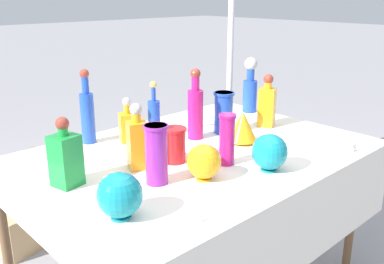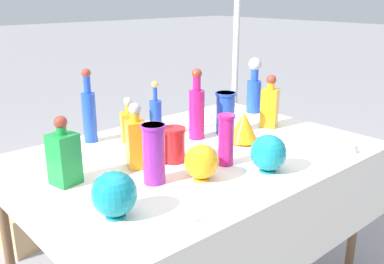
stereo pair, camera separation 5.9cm
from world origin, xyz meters
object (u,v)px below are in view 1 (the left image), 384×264
(square_decanter_1, at_px, (128,125))
(slender_vase_2, at_px, (227,138))
(round_bowl_2, at_px, (204,162))
(slender_vase_0, at_px, (156,153))
(tall_bottle_1, at_px, (87,113))
(tall_bottle_2, at_px, (154,116))
(cardboard_box_behind_right, at_px, (24,196))
(canopy_pole, at_px, (230,77))
(tall_bottle_0, at_px, (250,87))
(round_bowl_0, at_px, (270,152))
(square_decanter_2, at_px, (267,104))
(round_bowl_1, at_px, (120,195))
(cardboard_box_behind_left, at_px, (30,219))
(fluted_vase_0, at_px, (242,126))
(square_decanter_0, at_px, (66,158))
(tall_bottle_3, at_px, (195,110))
(slender_vase_3, at_px, (224,111))
(square_decanter_3, at_px, (137,141))
(slender_vase_1, at_px, (175,144))

(square_decanter_1, xyz_separation_m, slender_vase_2, (0.14, -0.53, 0.03))
(round_bowl_2, bearing_deg, slender_vase_2, 14.58)
(slender_vase_2, bearing_deg, slender_vase_0, 170.76)
(tall_bottle_1, distance_m, tall_bottle_2, 0.33)
(cardboard_box_behind_right, distance_m, canopy_pole, 1.64)
(tall_bottle_2, distance_m, round_bowl_2, 0.59)
(round_bowl_2, xyz_separation_m, cardboard_box_behind_right, (-0.16, 1.51, -0.64))
(slender_vase_0, xyz_separation_m, cardboard_box_behind_right, (-0.01, 1.41, -0.69))
(tall_bottle_0, relative_size, tall_bottle_2, 1.17)
(tall_bottle_1, distance_m, round_bowl_0, 0.90)
(square_decanter_2, relative_size, round_bowl_1, 1.82)
(canopy_pole, bearing_deg, round_bowl_0, -131.43)
(slender_vase_0, distance_m, cardboard_box_behind_left, 1.42)
(tall_bottle_2, relative_size, fluted_vase_0, 1.81)
(tall_bottle_2, height_order, square_decanter_0, tall_bottle_2)
(tall_bottle_1, bearing_deg, fluted_vase_0, -42.97)
(tall_bottle_2, xyz_separation_m, slender_vase_2, (-0.01, -0.51, 0.01))
(round_bowl_1, bearing_deg, tall_bottle_3, 29.70)
(tall_bottle_1, height_order, slender_vase_3, tall_bottle_1)
(canopy_pole, bearing_deg, tall_bottle_0, -124.15)
(tall_bottle_3, xyz_separation_m, round_bowl_2, (-0.33, -0.39, -0.07))
(tall_bottle_0, distance_m, square_decanter_0, 1.36)
(tall_bottle_2, distance_m, slender_vase_2, 0.51)
(cardboard_box_behind_left, bearing_deg, square_decanter_2, -46.41)
(square_decanter_3, bearing_deg, tall_bottle_0, 13.94)
(round_bowl_0, bearing_deg, tall_bottle_3, 82.58)
(tall_bottle_1, bearing_deg, square_decanter_2, -26.38)
(slender_vase_0, bearing_deg, round_bowl_2, -34.03)
(tall_bottle_2, distance_m, square_decanter_2, 0.63)
(slender_vase_0, bearing_deg, fluted_vase_0, 7.89)
(slender_vase_0, xyz_separation_m, round_bowl_1, (-0.26, -0.13, -0.04))
(tall_bottle_0, height_order, slender_vase_0, tall_bottle_0)
(tall_bottle_2, relative_size, cardboard_box_behind_left, 0.54)
(fluted_vase_0, bearing_deg, square_decanter_1, 135.57)
(square_decanter_2, bearing_deg, slender_vase_2, -158.44)
(square_decanter_1, relative_size, slender_vase_0, 0.96)
(cardboard_box_behind_right, bearing_deg, round_bowl_0, -75.46)
(square_decanter_0, height_order, square_decanter_2, square_decanter_2)
(tall_bottle_1, relative_size, tall_bottle_2, 1.27)
(square_decanter_0, bearing_deg, tall_bottle_1, 50.20)
(square_decanter_3, distance_m, slender_vase_0, 0.17)
(slender_vase_1, xyz_separation_m, slender_vase_3, (0.45, 0.13, 0.03))
(tall_bottle_0, xyz_separation_m, canopy_pole, (0.29, 0.43, -0.03))
(tall_bottle_1, relative_size, canopy_pole, 0.16)
(tall_bottle_1, xyz_separation_m, round_bowl_0, (0.36, -0.82, -0.07))
(tall_bottle_1, height_order, slender_vase_0, tall_bottle_1)
(tall_bottle_0, relative_size, cardboard_box_behind_left, 0.63)
(tall_bottle_3, distance_m, slender_vase_0, 0.56)
(cardboard_box_behind_right, bearing_deg, square_decanter_3, -88.03)
(tall_bottle_1, xyz_separation_m, fluted_vase_0, (0.55, -0.51, -0.07))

